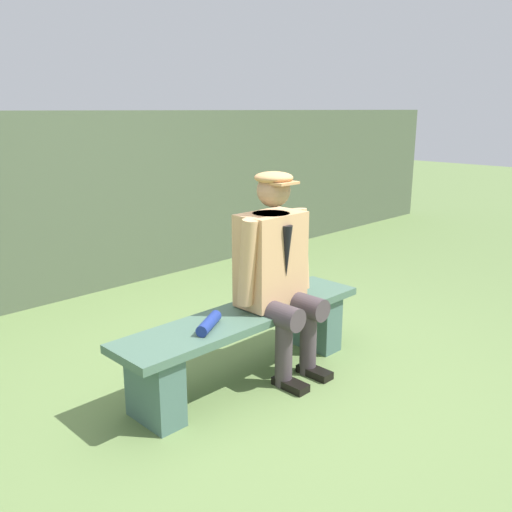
{
  "coord_description": "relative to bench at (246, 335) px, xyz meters",
  "views": [
    {
      "loc": [
        2.26,
        2.35,
        1.69
      ],
      "look_at": [
        -0.09,
        0.0,
        0.81
      ],
      "focal_mm": 38.75,
      "sensor_mm": 36.0,
      "label": 1
    }
  ],
  "objects": [
    {
      "name": "ground_plane",
      "position": [
        0.0,
        0.0,
        -0.3
      ],
      "size": [
        30.0,
        30.0,
        0.0
      ],
      "primitive_type": "plane",
      "color": "olive"
    },
    {
      "name": "stadium_wall",
      "position": [
        0.0,
        -2.38,
        0.54
      ],
      "size": [
        12.0,
        0.24,
        1.68
      ],
      "primitive_type": "cube",
      "color": "#4D5A42",
      "rests_on": "ground"
    },
    {
      "name": "seated_man",
      "position": [
        -0.22,
        0.05,
        0.42
      ],
      "size": [
        0.6,
        0.54,
        1.32
      ],
      "color": "tan",
      "rests_on": "ground"
    },
    {
      "name": "rolled_magazine",
      "position": [
        0.34,
        0.04,
        0.19
      ],
      "size": [
        0.26,
        0.19,
        0.07
      ],
      "primitive_type": "cylinder",
      "rotation": [
        0.0,
        1.57,
        0.54
      ],
      "color": "navy",
      "rests_on": "bench"
    },
    {
      "name": "bench",
      "position": [
        0.0,
        0.0,
        0.0
      ],
      "size": [
        1.8,
        0.41,
        0.46
      ],
      "color": "#496A58",
      "rests_on": "ground"
    }
  ]
}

